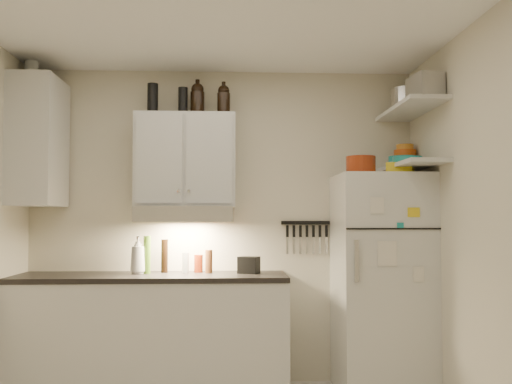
{
  "coord_description": "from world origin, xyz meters",
  "views": [
    {
      "loc": [
        0.05,
        -3.29,
        1.35
      ],
      "look_at": [
        0.25,
        0.9,
        1.55
      ],
      "focal_mm": 40.0,
      "sensor_mm": 36.0,
      "label": 1
    }
  ],
  "objects": [
    {
      "name": "caddy",
      "position": [
        0.21,
        1.24,
        0.99
      ],
      "size": [
        0.19,
        0.17,
        0.13
      ],
      "primitive_type": "cube",
      "rotation": [
        0.0,
        0.0,
        -0.42
      ],
      "color": "black",
      "rests_on": "countertop"
    },
    {
      "name": "plates",
      "position": [
        1.43,
        1.03,
        1.8
      ],
      "size": [
        0.29,
        0.29,
        0.06
      ],
      "primitive_type": "cylinder",
      "rotation": [
        0.0,
        0.0,
        -0.33
      ],
      "color": "teal",
      "rests_on": "shelf_lo"
    },
    {
      "name": "knife_strip",
      "position": [
        0.7,
        1.49,
        1.32
      ],
      "size": [
        0.42,
        0.02,
        0.03
      ],
      "primitive_type": "cube",
      "color": "black",
      "rests_on": "back_wall"
    },
    {
      "name": "bowl_orange",
      "position": [
        1.5,
        1.33,
        1.89
      ],
      "size": [
        0.18,
        0.18,
        0.05
      ],
      "primitive_type": "cylinder",
      "color": "#CA4D13",
      "rests_on": "bowl_teal"
    },
    {
      "name": "vinegar_bottle",
      "position": [
        -0.47,
        1.36,
        1.05
      ],
      "size": [
        0.07,
        0.07,
        0.27
      ],
      "primitive_type": "cylinder",
      "rotation": [
        0.0,
        0.0,
        0.35
      ],
      "color": "black",
      "rests_on": "countertop"
    },
    {
      "name": "base_cabinet",
      "position": [
        -0.55,
        1.2,
        0.44
      ],
      "size": [
        2.1,
        0.6,
        0.88
      ],
      "primitive_type": "cube",
      "color": "silver",
      "rests_on": "floor"
    },
    {
      "name": "growler_a",
      "position": [
        -0.21,
        1.36,
        2.34
      ],
      "size": [
        0.15,
        0.15,
        0.27
      ],
      "primitive_type": null,
      "rotation": [
        0.0,
        0.0,
        -0.39
      ],
      "color": "black",
      "rests_on": "upper_cabinet"
    },
    {
      "name": "upper_cabinet",
      "position": [
        -0.3,
        1.33,
        1.83
      ],
      "size": [
        0.8,
        0.33,
        0.75
      ],
      "primitive_type": "cube",
      "color": "silver",
      "rests_on": "back_wall"
    },
    {
      "name": "red_jar",
      "position": [
        -0.2,
        1.36,
        0.99
      ],
      "size": [
        0.08,
        0.08,
        0.14
      ],
      "primitive_type": "cylinder",
      "rotation": [
        0.0,
        0.0,
        -0.21
      ],
      "color": "maroon",
      "rests_on": "countertop"
    },
    {
      "name": "clear_bottle",
      "position": [
        -0.3,
        1.32,
        1.0
      ],
      "size": [
        0.06,
        0.06,
        0.16
      ],
      "primitive_type": "cylinder",
      "rotation": [
        0.0,
        0.0,
        0.17
      ],
      "color": "silver",
      "rests_on": "countertop"
    },
    {
      "name": "tin_a",
      "position": [
        1.53,
        0.93,
        2.32
      ],
      "size": [
        0.23,
        0.22,
        0.21
      ],
      "primitive_type": "cube",
      "rotation": [
        0.0,
        0.0,
        0.13
      ],
      "color": "#AAAAAD",
      "rests_on": "shelf_hi"
    },
    {
      "name": "bowl_yellow",
      "position": [
        1.5,
        1.33,
        1.94
      ],
      "size": [
        0.14,
        0.14,
        0.05
      ],
      "primitive_type": "cylinder",
      "color": "orange",
      "rests_on": "bowl_orange"
    },
    {
      "name": "thermos_a",
      "position": [
        -0.33,
        1.33,
        2.31
      ],
      "size": [
        0.09,
        0.09,
        0.22
      ],
      "primitive_type": "cylinder",
      "rotation": [
        0.0,
        0.0,
        0.17
      ],
      "color": "black",
      "rests_on": "upper_cabinet"
    },
    {
      "name": "stock_pot",
      "position": [
        1.51,
        1.26,
        2.32
      ],
      "size": [
        0.31,
        0.31,
        0.2
      ],
      "primitive_type": "cylinder",
      "rotation": [
        0.0,
        0.0,
        -0.09
      ],
      "color": "silver",
      "rests_on": "shelf_hi"
    },
    {
      "name": "dutch_oven",
      "position": [
        1.06,
        1.02,
        1.77
      ],
      "size": [
        0.24,
        0.24,
        0.13
      ],
      "primitive_type": "cylinder",
      "rotation": [
        0.0,
        0.0,
        -0.09
      ],
      "color": "maroon",
      "rests_on": "fridge"
    },
    {
      "name": "bowl_teal",
      "position": [
        1.48,
        1.31,
        1.82
      ],
      "size": [
        0.23,
        0.23,
        0.09
      ],
      "primitive_type": "cylinder",
      "color": "teal",
      "rests_on": "shelf_lo"
    },
    {
      "name": "book_stack",
      "position": [
        1.37,
        1.04,
        1.74
      ],
      "size": [
        0.27,
        0.3,
        0.08
      ],
      "primitive_type": "cube",
      "rotation": [
        0.0,
        0.0,
        -0.39
      ],
      "color": "yellow",
      "rests_on": "fridge"
    },
    {
      "name": "soap_bottle",
      "position": [
        -0.66,
        1.25,
        1.09
      ],
      "size": [
        0.16,
        0.16,
        0.33
      ],
      "primitive_type": "imported",
      "rotation": [
        0.0,
        0.0,
        0.33
      ],
      "color": "silver",
      "rests_on": "countertop"
    },
    {
      "name": "side_cabinet",
      "position": [
        -1.44,
        1.2,
        1.95
      ],
      "size": [
        0.33,
        0.55,
        1.0
      ],
      "primitive_type": "cube",
      "color": "silver",
      "rests_on": "left_wall"
    },
    {
      "name": "fridge",
      "position": [
        1.25,
        1.16,
        0.85
      ],
      "size": [
        0.7,
        0.68,
        1.7
      ],
      "primitive_type": "cube",
      "color": "silver",
      "rests_on": "floor"
    },
    {
      "name": "shelf_lo",
      "position": [
        1.45,
        1.02,
        1.76
      ],
      "size": [
        0.3,
        0.95,
        0.03
      ],
      "primitive_type": "cube",
      "color": "silver",
      "rests_on": "right_wall"
    },
    {
      "name": "right_wall",
      "position": [
        1.61,
        0.0,
        1.3
      ],
      "size": [
        0.02,
        3.0,
        2.6
      ],
      "primitive_type": "cube",
      "color": "beige",
      "rests_on": "ground"
    },
    {
      "name": "shelf_hi",
      "position": [
        1.45,
        1.02,
        2.2
      ],
      "size": [
        0.3,
        0.95,
        0.03
      ],
      "primitive_type": "cube",
      "color": "silver",
      "rests_on": "right_wall"
    },
    {
      "name": "pepper_mill",
      "position": [
        -0.11,
        1.29,
        1.01
      ],
      "size": [
        0.06,
        0.06,
        0.19
      ],
      "primitive_type": "cylinder",
      "rotation": [
        0.0,
        0.0,
        0.04
      ],
      "color": "brown",
      "rests_on": "countertop"
    },
    {
      "name": "spice_jar",
      "position": [
        1.32,
        1.08,
        1.75
      ],
      "size": [
        0.06,
        0.06,
        0.09
      ],
      "primitive_type": "cylinder",
      "rotation": [
        0.0,
        0.0,
        0.09
      ],
      "color": "silver",
      "rests_on": "fridge"
    },
    {
      "name": "ceiling",
      "position": [
        0.0,
        0.0,
        2.61
      ],
      "size": [
        3.2,
        3.0,
        0.02
      ],
      "primitive_type": "cube",
      "color": "white",
      "rests_on": "ground"
    },
    {
      "name": "countertop",
      "position": [
        -0.55,
        1.2,
        0.9
      ],
      "size": [
        2.1,
        0.62,
        0.04
      ],
      "primitive_type": "cube",
      "color": "black",
      "rests_on": "base_cabinet"
    },
    {
      "name": "thermos_b",
      "position": [
        -0.57,
        1.32,
        2.32
      ],
      "size": [
        0.1,
        0.1,
        0.25
      ],
      "primitive_type": "cylinder",
      "rotation": [
        0.0,
        0.0,
        0.17
      ],
      "color": "black",
      "rests_on": "upper_cabinet"
    },
    {
      "name": "growler_b",
      "position": [
        0.01,
        1.32,
        2.32
      ],
      "size": [
        0.12,
        0.12,
        0.25
      ],
      "primitive_type": null,
      "rotation": [
        0.0,
        0.0,
        0.12
      ],
      "color": "black",
      "rests_on": "upper_cabinet"
    },
    {
      "name": "back_wall",
      "position": [
        0.0,
        1.51,
        1.3
      ],
      "size": [
        3.2,
        0.02,
        2.6
      ],
      "primitive_type": "cube",
      "color": "beige",
      "rests_on": "ground"
    },
    {
      "name": "range_hood",
      "position": [
        -0.3,
        1.27,
        1.39
      ],
      "size": [
        0.76,
        0.46,
        0.12
      ],
      "primitive_type": "cube",
      "color": "silver",
      "rests_on": "back_wall"
    },
    {
      "name": "side_jar",
      "position": [
        -1.51,
        1.22,
        2.52
      ],
      "size": [
        0.13,
        0.13,
        0.14
      ],
      "primitive_type": "cylinder",
      "rotation": [
        0.0,
        0.0,
        -0.21
      ],
      "color": "silver",
      "rests_on": "side_cabinet"
    },
    {
      "name": "oil_bottle",
      "position": [
        -0.6,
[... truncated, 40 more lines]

